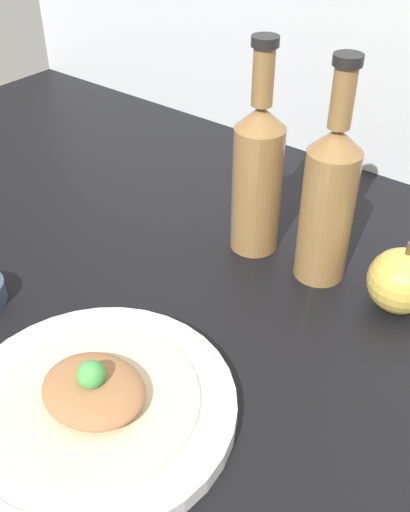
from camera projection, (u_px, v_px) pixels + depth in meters
ground_plane at (206, 362)px, 71.06cm from camera, size 180.00×110.00×4.00cm
plate at (96, 406)px, 61.72cm from camera, size 29.19×29.19×2.34cm
plated_food at (94, 393)px, 60.54cm from camera, size 21.61×21.61×5.42cm
cider_bottle_left at (258, 174)px, 80.21cm from camera, size 6.81×6.81×29.73cm
cider_bottle_right at (328, 199)px, 74.88cm from camera, size 6.81×6.81×29.73cm
apple at (401, 281)px, 73.63cm from camera, size 8.33×8.33×9.92cm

